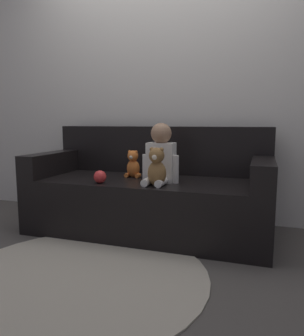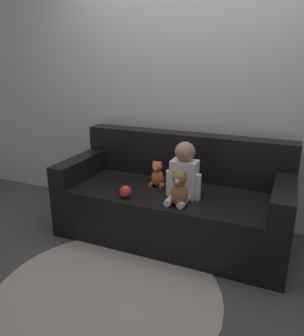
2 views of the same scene
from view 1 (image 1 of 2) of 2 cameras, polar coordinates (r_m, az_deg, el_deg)
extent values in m
plane|color=#4C4742|center=(2.77, -0.56, -10.90)|extent=(12.00, 12.00, 0.00)
cube|color=silver|center=(3.12, 2.54, 15.41)|extent=(8.00, 0.05, 2.60)
cube|color=black|center=(2.71, -0.57, -6.45)|extent=(1.92, 0.83, 0.44)
cube|color=black|center=(2.94, 1.52, 3.20)|extent=(1.92, 0.18, 0.41)
cube|color=black|center=(3.05, -16.37, 0.92)|extent=(0.16, 0.83, 0.19)
cube|color=black|center=(2.50, 18.79, -0.68)|extent=(0.16, 0.83, 0.19)
cube|color=white|center=(2.49, 1.60, 0.99)|extent=(0.20, 0.14, 0.30)
sphere|color=#A37A5B|center=(2.48, 1.62, 6.05)|extent=(0.16, 0.16, 0.16)
cylinder|color=white|center=(2.38, -0.70, -2.34)|extent=(0.05, 0.18, 0.05)
cylinder|color=white|center=(2.35, 1.66, -2.48)|extent=(0.05, 0.18, 0.05)
cylinder|color=white|center=(2.52, -1.12, 0.02)|extent=(0.05, 0.05, 0.21)
cylinder|color=white|center=(2.45, 4.11, -0.23)|extent=(0.05, 0.05, 0.21)
ellipsoid|color=olive|center=(2.33, 0.86, -0.97)|extent=(0.14, 0.11, 0.18)
sphere|color=olive|center=(2.30, 0.81, 2.21)|extent=(0.11, 0.11, 0.11)
sphere|color=olive|center=(2.31, -0.05, 3.27)|extent=(0.03, 0.03, 0.03)
sphere|color=olive|center=(2.29, 1.67, 3.22)|extent=(0.03, 0.03, 0.03)
sphere|color=beige|center=(2.26, 0.46, 1.89)|extent=(0.04, 0.04, 0.04)
ellipsoid|color=orange|center=(2.71, -3.28, -0.07)|extent=(0.11, 0.09, 0.15)
sphere|color=orange|center=(2.70, -3.35, 2.12)|extent=(0.09, 0.09, 0.09)
sphere|color=orange|center=(2.70, -3.93, 2.85)|extent=(0.03, 0.03, 0.03)
sphere|color=orange|center=(2.68, -2.78, 2.82)|extent=(0.03, 0.03, 0.03)
sphere|color=beige|center=(2.66, -3.64, 1.90)|extent=(0.03, 0.03, 0.03)
cylinder|color=orange|center=(2.72, -4.36, -1.23)|extent=(0.04, 0.06, 0.04)
cylinder|color=orange|center=(2.69, -2.48, -1.34)|extent=(0.04, 0.06, 0.04)
sphere|color=red|center=(2.48, -9.05, -1.51)|extent=(0.10, 0.10, 0.10)
cylinder|color=#B2A893|center=(2.07, -12.49, -17.83)|extent=(1.52, 1.52, 0.01)
camera|label=2|loc=(0.59, 149.92, 85.88)|focal=35.00mm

